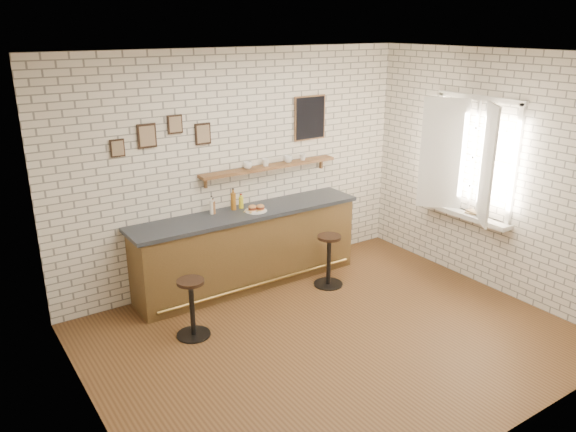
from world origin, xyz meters
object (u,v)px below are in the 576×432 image
object	(u,v)px
bitters_bottle_amber	(233,201)
sandwich_plate	(256,211)
bar_counter	(248,248)
bar_stool_right	(329,259)
bitters_bottle_white	(212,207)
shelf_cup_b	(266,162)
shelf_cup_d	(303,157)
bitters_bottle_brown	(213,207)
book_lower	(472,214)
shelf_cup_a	(248,165)
book_upper	(471,212)
bar_stool_left	(192,306)
shelf_cup_c	(288,159)
condiment_bottle_yellow	(241,202)
ciabatta_sandwich	(256,208)

from	to	relation	value
bitters_bottle_amber	sandwich_plate	bearing A→B (deg)	-46.48
bar_counter	bar_stool_right	bearing A→B (deg)	-36.23
bar_stool_right	bar_counter	bearing A→B (deg)	143.77
bitters_bottle_white	shelf_cup_b	xyz separation A→B (m)	(0.83, 0.05, 0.44)
shelf_cup_b	shelf_cup_d	distance (m)	0.59
bitters_bottle_brown	book_lower	distance (m)	3.32
bitters_bottle_white	shelf_cup_b	bearing A→B (deg)	3.52
bitters_bottle_amber	bar_stool_right	distance (m)	1.44
shelf_cup_a	book_lower	bearing A→B (deg)	-34.12
bar_stool_right	book_upper	world-z (taller)	book_upper
book_lower	sandwich_plate	bearing A→B (deg)	128.12
shelf_cup_a	book_upper	world-z (taller)	shelf_cup_a
bar_stool_left	shelf_cup_b	size ratio (longest dim) A/B	6.47
bar_counter	bar_stool_left	xyz separation A→B (m)	(-1.17, -0.80, -0.15)
sandwich_plate	shelf_cup_a	size ratio (longest dim) A/B	2.35
shelf_cup_a	book_lower	xyz separation A→B (m)	(2.31, -1.75, -0.61)
bar_stool_left	bar_stool_right	distance (m)	2.02
bitters_bottle_amber	bar_stool_right	bearing A→B (deg)	-38.78
shelf_cup_a	book_lower	size ratio (longest dim) A/B	0.56
bar_stool_right	sandwich_plate	bearing A→B (deg)	143.61
shelf_cup_c	book_lower	size ratio (longest dim) A/B	0.56
bar_counter	bar_stool_right	distance (m)	1.06
bar_counter	bitters_bottle_amber	bearing A→B (deg)	126.73
bitters_bottle_brown	shelf_cup_b	distance (m)	0.93
condiment_bottle_yellow	bar_stool_right	size ratio (longest dim) A/B	0.28
bitters_bottle_brown	bar_stool_right	bearing A→B (deg)	-31.65
shelf_cup_d	book_lower	xyz separation A→B (m)	(1.45, -1.75, -0.60)
bar_stool_left	bar_stool_right	world-z (taller)	bar_stool_right
condiment_bottle_yellow	shelf_cup_a	bearing A→B (deg)	20.32
bar_counter	shelf_cup_a	xyz separation A→B (m)	(0.14, 0.20, 1.04)
bitters_bottle_brown	shelf_cup_d	xyz separation A→B (m)	(1.41, 0.05, 0.45)
bitters_bottle_brown	condiment_bottle_yellow	size ratio (longest dim) A/B	1.08
condiment_bottle_yellow	bar_stool_left	bearing A→B (deg)	-140.83
ciabatta_sandwich	bitters_bottle_amber	xyz separation A→B (m)	(-0.21, 0.21, 0.07)
bitters_bottle_white	bitters_bottle_amber	distance (m)	0.31
bar_counter	book_upper	bearing A→B (deg)	-31.76
shelf_cup_a	shelf_cup_d	xyz separation A→B (m)	(0.87, 0.00, -0.00)
sandwich_plate	shelf_cup_b	distance (m)	0.67
bitters_bottle_brown	bitters_bottle_amber	distance (m)	0.29
bitters_bottle_white	book_lower	bearing A→B (deg)	-30.59
condiment_bottle_yellow	shelf_cup_a	xyz separation A→B (m)	(0.14, 0.05, 0.46)
bitters_bottle_white	shelf_cup_b	size ratio (longest dim) A/B	2.23
bitters_bottle_brown	shelf_cup_a	distance (m)	0.71
bitters_bottle_brown	book_lower	size ratio (longest dim) A/B	0.97
ciabatta_sandwich	bitters_bottle_white	size ratio (longest dim) A/B	0.96
bar_counter	ciabatta_sandwich	xyz separation A→B (m)	(0.10, -0.06, 0.55)
ciabatta_sandwich	bar_stool_left	bearing A→B (deg)	-149.80
shelf_cup_d	bar_stool_left	bearing A→B (deg)	-179.20
shelf_cup_b	book_upper	bearing A→B (deg)	-80.86
ciabatta_sandwich	book_upper	world-z (taller)	ciabatta_sandwich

